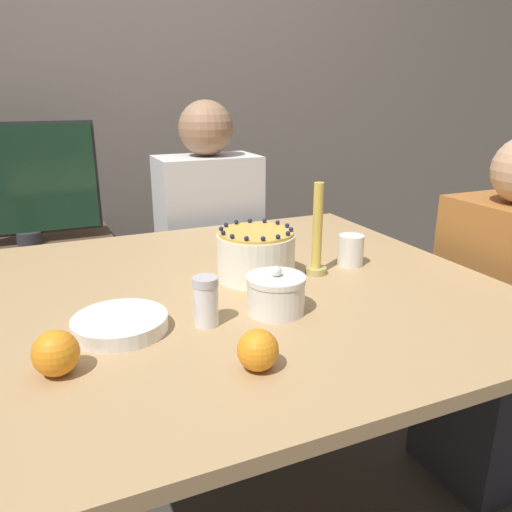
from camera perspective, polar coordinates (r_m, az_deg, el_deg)
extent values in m
cube|color=slate|center=(2.54, -13.95, 19.09)|extent=(8.00, 0.05, 2.60)
cube|color=tan|center=(1.29, -0.70, -3.84)|extent=(1.22, 1.19, 0.03)
cylinder|color=tan|center=(1.85, -23.81, -11.49)|extent=(0.07, 0.07, 0.74)
cylinder|color=tan|center=(2.11, 7.44, -6.27)|extent=(0.07, 0.07, 0.74)
cylinder|color=white|center=(1.31, 0.00, 0.00)|extent=(0.21, 0.21, 0.12)
cylinder|color=gold|center=(1.29, 0.00, 2.67)|extent=(0.20, 0.20, 0.01)
sphere|color=#191E3D|center=(1.33, 3.57, 3.51)|extent=(0.01, 0.01, 0.01)
sphere|color=#191E3D|center=(1.36, 2.48, 3.85)|extent=(0.01, 0.01, 0.01)
sphere|color=#191E3D|center=(1.37, 0.96, 4.05)|extent=(0.01, 0.01, 0.01)
sphere|color=#191E3D|center=(1.38, -0.71, 4.06)|extent=(0.01, 0.01, 0.01)
sphere|color=#191E3D|center=(1.36, -2.27, 3.89)|extent=(0.01, 0.01, 0.01)
sphere|color=#191E3D|center=(1.33, -3.44, 3.57)|extent=(0.01, 0.01, 0.01)
sphere|color=#191E3D|center=(1.30, -4.00, 3.13)|extent=(0.01, 0.01, 0.01)
sphere|color=#191E3D|center=(1.26, -3.77, 2.66)|extent=(0.01, 0.01, 0.01)
sphere|color=#191E3D|center=(1.22, -2.75, 2.26)|extent=(0.01, 0.01, 0.01)
sphere|color=#191E3D|center=(1.21, -1.10, 2.02)|extent=(0.01, 0.01, 0.01)
sphere|color=#191E3D|center=(1.20, 0.81, 2.00)|extent=(0.01, 0.01, 0.01)
sphere|color=#191E3D|center=(1.22, 2.53, 2.21)|extent=(0.01, 0.01, 0.01)
sphere|color=#191E3D|center=(1.25, 3.66, 2.60)|extent=(0.01, 0.01, 0.01)
sphere|color=#191E3D|center=(1.29, 4.02, 3.06)|extent=(0.01, 0.01, 0.01)
cylinder|color=white|center=(1.11, 2.28, -4.67)|extent=(0.13, 0.13, 0.07)
cylinder|color=white|center=(1.10, 2.31, -2.63)|extent=(0.13, 0.13, 0.01)
sphere|color=white|center=(1.09, 2.32, -1.74)|extent=(0.02, 0.02, 0.02)
cylinder|color=white|center=(1.05, -5.72, -5.62)|extent=(0.05, 0.05, 0.09)
cylinder|color=silver|center=(1.03, -5.81, -2.91)|extent=(0.05, 0.05, 0.02)
cylinder|color=white|center=(1.08, -15.22, -8.07)|extent=(0.20, 0.20, 0.01)
cylinder|color=white|center=(1.07, -15.25, -7.68)|extent=(0.20, 0.20, 0.01)
cylinder|color=white|center=(1.07, -15.29, -7.30)|extent=(0.20, 0.20, 0.01)
cylinder|color=white|center=(1.07, -15.32, -6.91)|extent=(0.20, 0.20, 0.01)
cylinder|color=tan|center=(1.37, 6.76, -1.59)|extent=(0.06, 0.06, 0.02)
cylinder|color=gold|center=(1.33, 6.96, 3.46)|extent=(0.03, 0.03, 0.23)
cylinder|color=white|center=(1.44, 10.77, 0.66)|extent=(0.07, 0.07, 0.09)
sphere|color=orange|center=(0.94, -21.91, -10.27)|extent=(0.08, 0.08, 0.08)
sphere|color=orange|center=(0.89, 0.22, -10.71)|extent=(0.08, 0.08, 0.08)
cube|color=#595960|center=(2.24, -5.04, -8.84)|extent=(0.34, 0.34, 0.45)
cube|color=silver|center=(2.06, -5.42, 3.67)|extent=(0.40, 0.24, 0.55)
sphere|color=#9E7556|center=(2.00, -5.75, 14.34)|extent=(0.21, 0.21, 0.21)
cube|color=#2D2D38|center=(1.90, 24.83, -15.85)|extent=(0.34, 0.34, 0.45)
cube|color=#A5662D|center=(1.70, 26.89, -2.63)|extent=(0.24, 0.40, 0.48)
cube|color=#4C3828|center=(2.36, -23.37, -6.20)|extent=(0.66, 0.56, 0.65)
cylinder|color=#2D2D33|center=(2.25, -24.47, 1.93)|extent=(0.10, 0.10, 0.05)
cube|color=#2D2D33|center=(2.21, -25.28, 7.89)|extent=(0.59, 0.02, 0.45)
cube|color=#193823|center=(2.20, -25.28, 7.86)|extent=(0.57, 0.03, 0.42)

